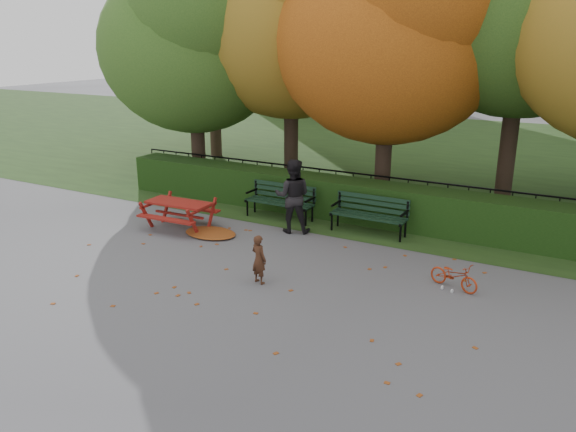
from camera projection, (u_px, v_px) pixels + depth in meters
The scene contains 16 objects.
ground at pixel (246, 279), 10.75m from camera, with size 90.00×90.00×0.00m, color slate.
grass_strip at pixel (436, 154), 22.45m from camera, with size 90.00×90.00×0.00m, color #1F3615.
hedge at pixel (341, 198), 14.36m from camera, with size 13.00×0.90×1.00m, color black.
iron_fence at pixel (353, 190), 15.02m from camera, with size 14.00×0.04×1.02m.
tree_a at pixel (197, 34), 16.42m from camera, with size 5.88×5.60×7.48m.
tree_b at pixel (298, 2), 15.88m from camera, with size 6.72×6.40×8.79m.
tree_c at pixel (400, 21), 13.89m from camera, with size 6.30×6.00×8.00m.
tree_f at pixel (215, 1), 20.02m from camera, with size 6.93×6.60×9.19m.
bench_left at pixel (281, 198), 14.28m from camera, with size 1.80×0.57×0.88m.
bench_right at pixel (370, 212), 13.18m from camera, with size 1.80×0.57×0.88m.
picnic_table at pixel (179, 208), 13.49m from camera, with size 1.62×1.33×0.76m.
leaf_pile at pixel (211, 233), 13.19m from camera, with size 1.30×0.90×0.09m, color maroon.
leaf_scatter at pixel (254, 274), 11.00m from camera, with size 9.00×5.70×0.01m, color maroon, non-canonical shape.
child at pixel (259, 259), 10.47m from camera, with size 0.35×0.23×0.95m, color #3F2214.
adult at pixel (293, 196), 13.15m from camera, with size 0.86×0.67×1.76m, color black.
bicycle at pixel (454, 275), 10.30m from camera, with size 0.34×0.97×0.51m, color #A72D0F.
Camera 1 is at (5.47, -8.27, 4.41)m, focal length 35.00 mm.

